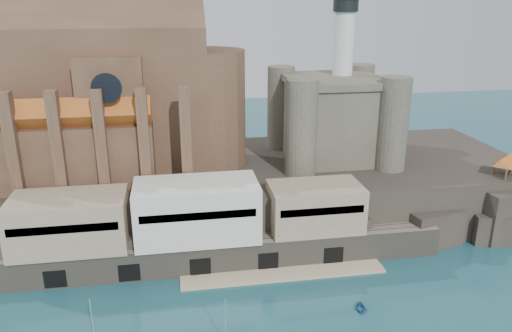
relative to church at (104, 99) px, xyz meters
The scene contains 7 objects.
promontory 29.58m from the church, ahead, with size 100.00×36.00×10.00m.
quay 28.37m from the church, 53.41° to the right, with size 70.00×12.00×13.05m.
church is the anchor object (origin of this frame).
castle_keep 40.39m from the church, ahead, with size 21.20×21.20×29.30m.
rock_outcrop 70.41m from the church, 13.61° to the right, with size 14.50×10.50×8.70m.
pavilion 68.65m from the church, 13.48° to the right, with size 6.40×6.40×5.40m.
boat_7 52.93m from the church, 44.82° to the right, with size 2.29×1.40×2.66m, color navy.
Camera 1 is at (-12.61, -44.29, 38.65)m, focal length 35.00 mm.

